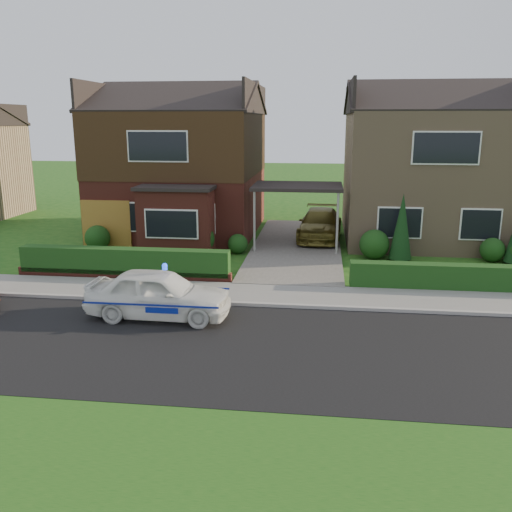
# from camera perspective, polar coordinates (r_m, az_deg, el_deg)

# --- Properties ---
(ground) EXTENTS (120.00, 120.00, 0.00)m
(ground) POSITION_cam_1_polar(r_m,az_deg,el_deg) (13.47, 1.94, -9.76)
(ground) COLOR #184C14
(ground) RESTS_ON ground
(road) EXTENTS (60.00, 6.00, 0.02)m
(road) POSITION_cam_1_polar(r_m,az_deg,el_deg) (13.47, 1.94, -9.76)
(road) COLOR black
(road) RESTS_ON ground
(kerb) EXTENTS (60.00, 0.16, 0.12)m
(kerb) POSITION_cam_1_polar(r_m,az_deg,el_deg) (16.28, 2.91, -5.25)
(kerb) COLOR #9E9993
(kerb) RESTS_ON ground
(sidewalk) EXTENTS (60.00, 2.00, 0.10)m
(sidewalk) POSITION_cam_1_polar(r_m,az_deg,el_deg) (17.27, 3.16, -4.14)
(sidewalk) COLOR slate
(sidewalk) RESTS_ON ground
(grass_verge) EXTENTS (60.00, 4.00, 0.01)m
(grass_verge) POSITION_cam_1_polar(r_m,az_deg,el_deg) (9.14, -1.07, -22.43)
(grass_verge) COLOR #184C14
(grass_verge) RESTS_ON ground
(driveway) EXTENTS (3.80, 12.00, 0.12)m
(driveway) POSITION_cam_1_polar(r_m,az_deg,el_deg) (23.91, 4.29, 1.03)
(driveway) COLOR #666059
(driveway) RESTS_ON ground
(house_left) EXTENTS (7.50, 9.53, 7.25)m
(house_left) POSITION_cam_1_polar(r_m,az_deg,el_deg) (27.11, -7.76, 10.50)
(house_left) COLOR maroon
(house_left) RESTS_ON ground
(house_right) EXTENTS (7.50, 8.06, 7.25)m
(house_right) POSITION_cam_1_polar(r_m,az_deg,el_deg) (26.75, 17.45, 9.63)
(house_right) COLOR #9D8060
(house_right) RESTS_ON ground
(carport_link) EXTENTS (3.80, 3.00, 2.77)m
(carport_link) POSITION_cam_1_polar(r_m,az_deg,el_deg) (23.42, 4.40, 7.20)
(carport_link) COLOR black
(carport_link) RESTS_ON ground
(garage_door) EXTENTS (2.20, 0.10, 2.10)m
(garage_door) POSITION_cam_1_polar(r_m,az_deg,el_deg) (24.50, -15.47, 3.23)
(garage_door) COLOR #8E601E
(garage_door) RESTS_ON ground
(dwarf_wall) EXTENTS (7.70, 0.25, 0.36)m
(dwarf_wall) POSITION_cam_1_polar(r_m,az_deg,el_deg) (19.58, -13.78, -1.93)
(dwarf_wall) COLOR maroon
(dwarf_wall) RESTS_ON ground
(hedge_left) EXTENTS (7.50, 0.55, 0.90)m
(hedge_left) POSITION_cam_1_polar(r_m,az_deg,el_deg) (19.77, -13.60, -2.31)
(hedge_left) COLOR black
(hedge_left) RESTS_ON ground
(hedge_right) EXTENTS (7.50, 0.55, 0.80)m
(hedge_right) POSITION_cam_1_polar(r_m,az_deg,el_deg) (19.05, 21.15, -3.50)
(hedge_right) COLOR black
(hedge_right) RESTS_ON ground
(shrub_left_far) EXTENTS (1.08, 1.08, 1.08)m
(shrub_left_far) POSITION_cam_1_polar(r_m,az_deg,el_deg) (24.28, -16.35, 1.85)
(shrub_left_far) COLOR black
(shrub_left_far) RESTS_ON ground
(shrub_left_mid) EXTENTS (1.32, 1.32, 1.32)m
(shrub_left_mid) POSITION_cam_1_polar(r_m,az_deg,el_deg) (22.67, -6.05, 1.82)
(shrub_left_mid) COLOR black
(shrub_left_mid) RESTS_ON ground
(shrub_left_near) EXTENTS (0.84, 0.84, 0.84)m
(shrub_left_near) POSITION_cam_1_polar(r_m,az_deg,el_deg) (22.71, -1.93, 1.29)
(shrub_left_near) COLOR black
(shrub_left_near) RESTS_ON ground
(shrub_right_near) EXTENTS (1.20, 1.20, 1.20)m
(shrub_right_near) POSITION_cam_1_polar(r_m,az_deg,el_deg) (22.31, 12.35, 1.21)
(shrub_right_near) COLOR black
(shrub_right_near) RESTS_ON ground
(shrub_right_mid) EXTENTS (0.96, 0.96, 0.96)m
(shrub_right_mid) POSITION_cam_1_polar(r_m,az_deg,el_deg) (23.33, 23.62, 0.60)
(shrub_right_mid) COLOR black
(shrub_right_mid) RESTS_ON ground
(conifer_a) EXTENTS (0.90, 0.90, 2.60)m
(conifer_a) POSITION_cam_1_polar(r_m,az_deg,el_deg) (22.10, 15.07, 2.78)
(conifer_a) COLOR black
(conifer_a) RESTS_ON ground
(police_car) EXTENTS (3.74, 4.11, 1.55)m
(police_car) POSITION_cam_1_polar(r_m,az_deg,el_deg) (15.52, -10.18, -3.97)
(police_car) COLOR white
(police_car) RESTS_ON ground
(driveway_car) EXTENTS (2.14, 4.71, 1.34)m
(driveway_car) POSITION_cam_1_polar(r_m,az_deg,el_deg) (25.23, 6.77, 3.35)
(driveway_car) COLOR olive
(driveway_car) RESTS_ON driveway
(potted_plant_a) EXTENTS (0.38, 0.29, 0.66)m
(potted_plant_a) POSITION_cam_1_polar(r_m,az_deg,el_deg) (21.47, -21.16, -0.66)
(potted_plant_a) COLOR gray
(potted_plant_a) RESTS_ON ground
(potted_plant_b) EXTENTS (0.49, 0.47, 0.69)m
(potted_plant_b) POSITION_cam_1_polar(r_m,az_deg,el_deg) (19.94, -3.50, -0.76)
(potted_plant_b) COLOR gray
(potted_plant_b) RESTS_ON ground
(potted_plant_c) EXTENTS (0.60, 0.60, 0.80)m
(potted_plant_c) POSITION_cam_1_polar(r_m,az_deg,el_deg) (19.29, -3.87, -1.12)
(potted_plant_c) COLOR gray
(potted_plant_c) RESTS_ON ground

